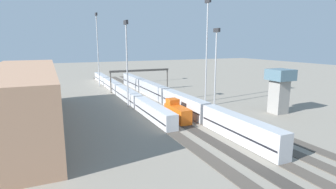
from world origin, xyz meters
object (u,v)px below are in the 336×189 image
at_px(light_mast_0, 216,56).
at_px(maintenance_shed, 24,98).
at_px(train_on_track_4, 119,90).
at_px(light_mast_3, 97,41).
at_px(train_on_track_2, 166,96).
at_px(light_mast_2, 207,39).
at_px(signal_gantry, 140,73).
at_px(train_on_track_3, 177,112).
at_px(light_mast_1, 127,52).
at_px(control_tower, 279,88).

relative_size(light_mast_0, maintenance_shed, 0.40).
height_order(train_on_track_4, light_mast_0, light_mast_0).
bearing_deg(light_mast_3, train_on_track_2, -163.90).
distance_m(light_mast_2, signal_gantry, 33.84).
bearing_deg(train_on_track_3, maintenance_shed, 75.31).
distance_m(light_mast_1, light_mast_2, 26.51).
bearing_deg(train_on_track_4, light_mast_3, 7.61).
bearing_deg(light_mast_0, control_tower, -146.73).
bearing_deg(light_mast_0, light_mast_1, 72.39).
height_order(train_on_track_3, light_mast_1, light_mast_1).
bearing_deg(maintenance_shed, train_on_track_3, -104.69).
bearing_deg(maintenance_shed, train_on_track_2, -77.18).
height_order(light_mast_1, light_mast_2, light_mast_2).
bearing_deg(light_mast_2, train_on_track_3, 131.71).
xyz_separation_m(train_on_track_2, light_mast_1, (1.33, 12.30, 14.00)).
relative_size(train_on_track_2, light_mast_0, 4.02).
bearing_deg(signal_gantry, control_tower, -154.02).
xyz_separation_m(train_on_track_2, signal_gantry, (26.68, 0.00, 4.82)).
distance_m(train_on_track_4, train_on_track_3, 40.07).
xyz_separation_m(train_on_track_4, light_mast_2, (-23.01, -23.78, 18.51)).
bearing_deg(light_mast_0, train_on_track_4, 39.62).
height_order(train_on_track_2, control_tower, control_tower).
xyz_separation_m(train_on_track_4, control_tower, (-44.55, -34.15, 5.27)).
relative_size(train_on_track_4, maintenance_shed, 1.61).
bearing_deg(control_tower, light_mast_0, 33.27).
height_order(light_mast_1, control_tower, light_mast_1).
distance_m(train_on_track_2, train_on_track_4, 23.89).
distance_m(signal_gantry, maintenance_shed, 53.29).
distance_m(light_mast_1, signal_gantry, 29.64).
height_order(train_on_track_3, control_tower, control_tower).
xyz_separation_m(train_on_track_4, train_on_track_3, (-39.75, -5.00, 0.17)).
bearing_deg(control_tower, train_on_track_2, 46.56).
relative_size(train_on_track_3, maintenance_shed, 0.17).
height_order(light_mast_0, signal_gantry, light_mast_0).
relative_size(light_mast_1, control_tower, 2.10).
distance_m(train_on_track_4, control_tower, 56.38).
bearing_deg(train_on_track_4, light_mast_1, 173.55).
bearing_deg(light_mast_3, control_tower, -151.45).
relative_size(train_on_track_4, signal_gantry, 3.82).
distance_m(train_on_track_4, signal_gantry, 12.43).
bearing_deg(train_on_track_3, signal_gantry, -6.38).
height_order(light_mast_3, signal_gantry, light_mast_3).
height_order(train_on_track_2, light_mast_2, light_mast_2).
height_order(train_on_track_2, light_mast_3, light_mast_3).
distance_m(train_on_track_3, signal_gantry, 45.34).
bearing_deg(signal_gantry, light_mast_2, -153.80).
distance_m(train_on_track_2, light_mast_0, 20.00).
bearing_deg(train_on_track_4, signal_gantry, -63.45).
distance_m(train_on_track_3, light_mast_1, 25.27).
bearing_deg(control_tower, light_mast_3, 28.55).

